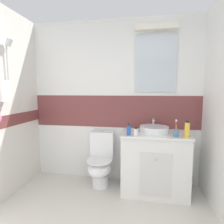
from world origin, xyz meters
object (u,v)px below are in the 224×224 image
Objects in this scene: toilet at (101,161)px; toothbrush_cup at (176,132)px; lotion_bottle_short at (136,132)px; sink_basin at (154,129)px; mouthwash_bottle at (187,130)px; soap_dispenser at (129,130)px.

toothbrush_cup is at bearing -12.57° from toilet.
toothbrush_cup is 0.50m from lotion_bottle_short.
sink_basin is 1.96× the size of toothbrush_cup.
lotion_bottle_short is at bearing -25.95° from toilet.
soap_dispenser is at bearing -179.40° from mouthwash_bottle.
lotion_bottle_short is (-0.63, -0.02, -0.05)m from mouthwash_bottle.
toilet is 7.22× the size of lotion_bottle_short.
toothbrush_cup is at bearing 3.19° from lotion_bottle_short.
mouthwash_bottle reaches higher than lotion_bottle_short.
toilet is at bearing 150.81° from soap_dispenser.
toothbrush_cup is 1.97× the size of lotion_bottle_short.
sink_basin is 3.86× the size of lotion_bottle_short.
mouthwash_bottle is (1.16, -0.24, 0.57)m from toilet.
mouthwash_bottle is 1.83× the size of lotion_bottle_short.
soap_dispenser is 1.48× the size of lotion_bottle_short.
toilet is 1.31m from mouthwash_bottle.
soap_dispenser is at bearing 171.24° from lotion_bottle_short.
soap_dispenser is (-0.59, -0.01, 0.01)m from toothbrush_cup.
sink_basin is 0.39m from soap_dispenser.
mouthwash_bottle is at bearing -26.85° from sink_basin.
toothbrush_cup is at bearing -36.24° from sink_basin.
toilet is 4.88× the size of soap_dispenser.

